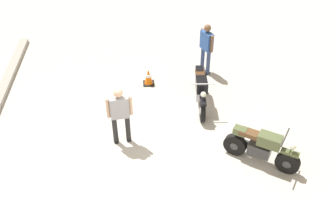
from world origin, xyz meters
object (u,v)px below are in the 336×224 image
at_px(motorcycle_olive_vintage, 261,148).
at_px(traffic_cone, 148,77).
at_px(person_in_gray_shirt, 120,112).
at_px(person_in_blue_shirt, 206,46).
at_px(motorcycle_black_cruiser, 201,90).

xyz_separation_m(motorcycle_olive_vintage, traffic_cone, (3.76, 2.63, -0.23)).
distance_m(motorcycle_olive_vintage, traffic_cone, 4.59).
height_order(motorcycle_olive_vintage, person_in_gray_shirt, person_in_gray_shirt).
relative_size(person_in_gray_shirt, traffic_cone, 3.25).
height_order(motorcycle_olive_vintage, traffic_cone, motorcycle_olive_vintage).
bearing_deg(person_in_blue_shirt, person_in_gray_shirt, 25.79).
bearing_deg(person_in_gray_shirt, traffic_cone, -23.10).
xyz_separation_m(motorcycle_olive_vintage, motorcycle_black_cruiser, (2.53, 1.13, 0.03)).
distance_m(person_in_gray_shirt, person_in_blue_shirt, 4.28).
distance_m(motorcycle_black_cruiser, person_in_gray_shirt, 2.79).
height_order(motorcycle_olive_vintage, motorcycle_black_cruiser, motorcycle_black_cruiser).
relative_size(motorcycle_olive_vintage, traffic_cone, 3.25).
xyz_separation_m(motorcycle_black_cruiser, person_in_gray_shirt, (-1.47, 2.32, 0.47)).
distance_m(person_in_blue_shirt, traffic_cone, 2.14).
bearing_deg(person_in_gray_shirt, motorcycle_black_cruiser, -63.74).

